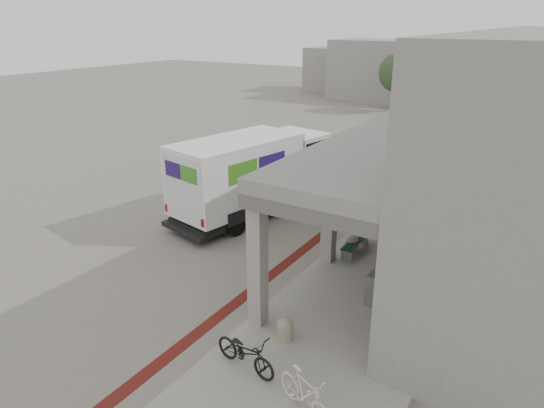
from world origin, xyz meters
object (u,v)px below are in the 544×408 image
Objects in this scene: fedex_truck at (254,173)px; bicycle_cream at (305,394)px; bench at (355,243)px; bicycle_black at (245,352)px; utility_cabinet at (376,289)px.

fedex_truck is 4.88× the size of bicycle_cream.
bicycle_black is (0.24, -6.61, 0.15)m from bench.
bicycle_cream is at bearing -39.61° from fedex_truck.
bicycle_cream reaches higher than bicycle_black.
bicycle_cream is at bearing -96.52° from bicycle_black.
utility_cabinet reaches higher than bench.
fedex_truck is 4.69× the size of bicycle_black.
fedex_truck is at bearing 153.56° from utility_cabinet.
bench is 1.04× the size of bicycle_black.
bench is at bearing -3.97° from fedex_truck.
fedex_truck reaches higher than bicycle_cream.
bench is at bearing 10.61° from bicycle_black.
utility_cabinet is 0.57× the size of bicycle_cream.
fedex_truck reaches higher than utility_cabinet.
utility_cabinet is (1.70, -2.64, 0.16)m from bench.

